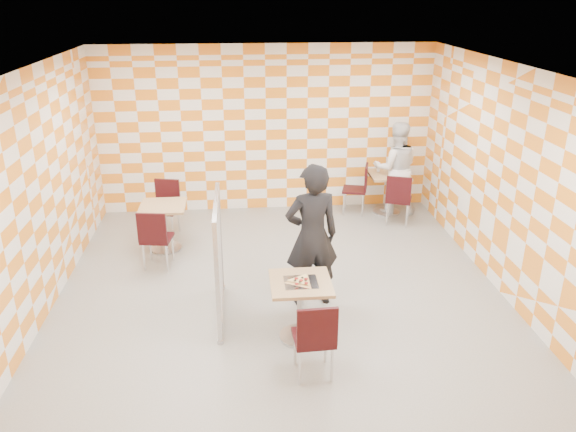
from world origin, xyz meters
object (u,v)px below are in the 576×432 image
object	(u,v)px
chair_second_side	(360,185)
man_dark	(312,236)
empty_table	(164,219)
main_table	(301,300)
chair_empty_far	(166,203)
chair_second_front	(399,196)
chair_main_front	(315,335)
partition	(219,258)
soda_bottle	(394,167)
man_white	(396,168)
chair_empty_near	(155,235)
second_table	(388,186)
sport_bottle	(378,167)

from	to	relation	value
chair_second_side	man_dark	xyz separation A→B (m)	(-1.29, -3.08, 0.41)
empty_table	chair_second_side	world-z (taller)	chair_second_side
main_table	chair_empty_far	bearing A→B (deg)	120.05
chair_second_front	chair_main_front	bearing A→B (deg)	-116.38
partition	soda_bottle	world-z (taller)	partition
man_white	partition	bearing A→B (deg)	51.91
chair_second_side	man_white	world-z (taller)	man_white
chair_main_front	chair_empty_far	xyz separation A→B (m)	(-1.96, 4.05, 0.00)
main_table	empty_table	world-z (taller)	same
chair_empty_near	man_dark	xyz separation A→B (m)	(2.14, -1.15, 0.41)
main_table	man_dark	xyz separation A→B (m)	(0.23, 0.80, 0.44)
soda_bottle	man_dark	bearing A→B (deg)	-121.44
chair_empty_far	chair_empty_near	bearing A→B (deg)	-90.82
second_table	man_dark	bearing A→B (deg)	-120.50
empty_table	chair_main_front	bearing A→B (deg)	-60.55
main_table	second_table	xyz separation A→B (m)	(2.04, 3.87, 0.00)
man_dark	main_table	bearing A→B (deg)	65.22
chair_main_front	sport_bottle	bearing A→B (deg)	69.29
second_table	chair_empty_near	size ratio (longest dim) A/B	0.81
main_table	chair_empty_far	world-z (taller)	chair_empty_far
sport_bottle	second_table	bearing A→B (deg)	-41.03
empty_table	chair_empty_near	bearing A→B (deg)	-94.27
chair_second_front	partition	xyz separation A→B (m)	(-3.01, -2.64, 0.25)
chair_second_front	chair_empty_far	bearing A→B (deg)	179.61
empty_table	soda_bottle	size ratio (longest dim) A/B	3.26
man_white	chair_main_front	bearing A→B (deg)	71.18
chair_second_side	chair_empty_near	xyz separation A→B (m)	(-3.43, -1.93, 0.00)
chair_empty_near	sport_bottle	size ratio (longest dim) A/B	4.62
second_table	partition	distance (m)	4.44
chair_empty_far	partition	xyz separation A→B (m)	(0.95, -2.67, 0.25)
partition	sport_bottle	world-z (taller)	partition
main_table	partition	bearing A→B (deg)	147.55
chair_second_front	soda_bottle	size ratio (longest dim) A/B	4.02
chair_second_front	man_white	bearing A→B (deg)	81.02
chair_second_front	sport_bottle	world-z (taller)	sport_bottle
chair_empty_near	chair_main_front	bearing A→B (deg)	-54.06
empty_table	man_dark	world-z (taller)	man_dark
chair_main_front	chair_empty_near	size ratio (longest dim) A/B	1.00
chair_empty_near	man_white	world-z (taller)	man_white
chair_main_front	chair_second_side	size ratio (longest dim) A/B	1.00
chair_second_side	soda_bottle	xyz separation A→B (m)	(0.63, 0.05, 0.31)
chair_second_side	soda_bottle	size ratio (longest dim) A/B	4.02
man_white	chair_empty_near	bearing A→B (deg)	30.72
man_white	chair_empty_far	bearing A→B (deg)	13.84
second_table	sport_bottle	size ratio (longest dim) A/B	3.75
second_table	empty_table	bearing A→B (deg)	-162.36
chair_empty_near	man_white	bearing A→B (deg)	25.30
main_table	partition	xyz separation A→B (m)	(-0.94, 0.60, 0.28)
chair_main_front	chair_empty_far	size ratio (longest dim) A/B	1.00
chair_empty_near	man_dark	bearing A→B (deg)	-28.26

